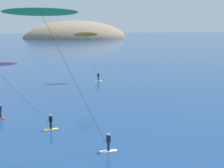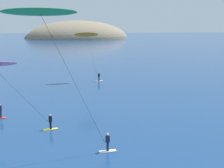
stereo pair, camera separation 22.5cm
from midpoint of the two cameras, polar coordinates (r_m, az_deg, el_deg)
headland_island at (r=206.31m, az=-7.96°, el=9.19°), size 73.77×49.00×25.10m
kitesurfer_green at (r=21.63m, az=-13.20°, el=11.53°), size 8.58×2.61×12.12m
kitesurfer_orange at (r=52.52m, az=-5.26°, el=9.18°), size 5.30×1.90×9.37m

